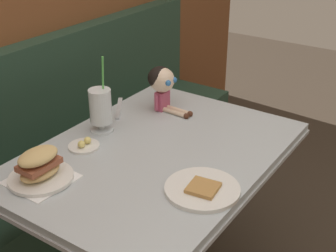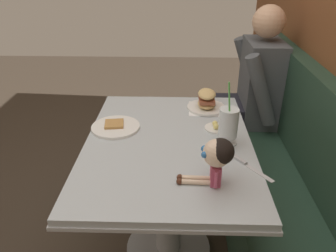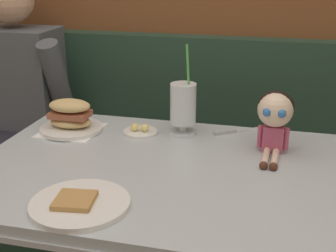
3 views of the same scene
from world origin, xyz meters
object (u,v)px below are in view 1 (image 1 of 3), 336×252
toast_plate (202,189)px  sandwich_plate (40,168)px  butter_saucer (84,145)px  seated_doll (162,82)px  butter_knife (118,112)px  milkshake_glass (101,108)px

toast_plate → sandwich_plate: size_ratio=1.14×
sandwich_plate → butter_saucer: sandwich_plate is taller
seated_doll → sandwich_plate: bearing=178.8°
butter_saucer → butter_knife: 0.33m
seated_doll → butter_saucer: bearing=173.9°
sandwich_plate → seated_doll: 0.71m
toast_plate → butter_knife: toast_plate is taller
sandwich_plate → butter_knife: size_ratio=1.09×
sandwich_plate → butter_saucer: bearing=7.8°
milkshake_glass → sandwich_plate: milkshake_glass is taller
milkshake_glass → sandwich_plate: 0.40m
butter_saucer → sandwich_plate: bearing=-172.2°
milkshake_glass → sandwich_plate: (-0.39, -0.07, -0.05)m
sandwich_plate → butter_knife: 0.58m
toast_plate → seated_doll: size_ratio=1.14×
toast_plate → milkshake_glass: (0.14, 0.56, 0.09)m
toast_plate → milkshake_glass: milkshake_glass is taller
toast_plate → sandwich_plate: bearing=117.3°
toast_plate → milkshake_glass: bearing=75.9°
milkshake_glass → butter_saucer: milkshake_glass is taller
butter_saucer → butter_knife: bearing=16.2°
sandwich_plate → butter_knife: (0.56, 0.13, -0.04)m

